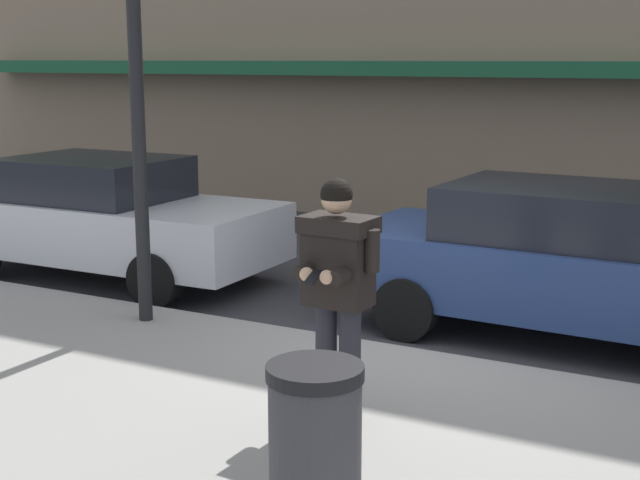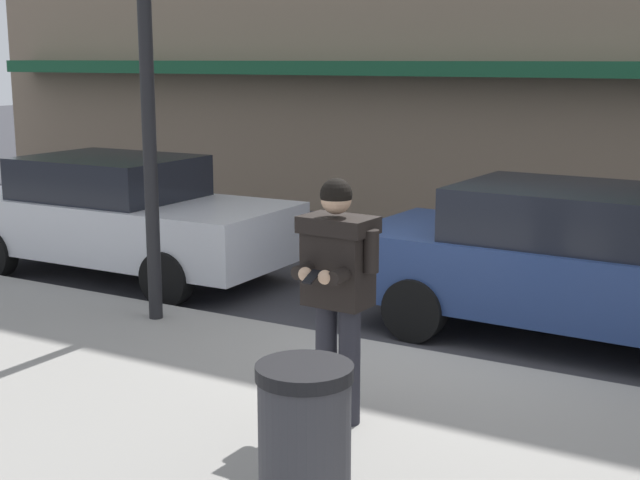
{
  "view_description": "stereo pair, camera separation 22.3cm",
  "coord_description": "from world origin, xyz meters",
  "px_view_note": "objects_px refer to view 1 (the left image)",
  "views": [
    {
      "loc": [
        2.86,
        -7.54,
        2.77
      ],
      "look_at": [
        -0.08,
        -2.04,
        1.49
      ],
      "focal_mm": 50.0,
      "sensor_mm": 36.0,
      "label": 1
    },
    {
      "loc": [
        3.05,
        -7.44,
        2.77
      ],
      "look_at": [
        -0.08,
        -2.04,
        1.49
      ],
      "focal_mm": 50.0,
      "sensor_mm": 36.0,
      "label": 2
    }
  ],
  "objects_px": {
    "man_texting_on_phone": "(338,274)",
    "trash_bin": "(315,448)",
    "street_lamp_post": "(134,18)",
    "parked_sedan_near": "(104,217)",
    "parked_sedan_mid": "(568,261)"
  },
  "relations": [
    {
      "from": "parked_sedan_mid",
      "to": "trash_bin",
      "type": "height_order",
      "value": "parked_sedan_mid"
    },
    {
      "from": "parked_sedan_near",
      "to": "street_lamp_post",
      "type": "height_order",
      "value": "street_lamp_post"
    },
    {
      "from": "trash_bin",
      "to": "parked_sedan_mid",
      "type": "bearing_deg",
      "value": 86.12
    },
    {
      "from": "street_lamp_post",
      "to": "trash_bin",
      "type": "relative_size",
      "value": 4.98
    },
    {
      "from": "street_lamp_post",
      "to": "man_texting_on_phone",
      "type": "bearing_deg",
      "value": -25.43
    },
    {
      "from": "street_lamp_post",
      "to": "trash_bin",
      "type": "distance_m",
      "value": 5.15
    },
    {
      "from": "man_texting_on_phone",
      "to": "parked_sedan_mid",
      "type": "bearing_deg",
      "value": 74.15
    },
    {
      "from": "man_texting_on_phone",
      "to": "trash_bin",
      "type": "bearing_deg",
      "value": -67.49
    },
    {
      "from": "parked_sedan_mid",
      "to": "street_lamp_post",
      "type": "distance_m",
      "value": 4.85
    },
    {
      "from": "parked_sedan_near",
      "to": "man_texting_on_phone",
      "type": "relative_size",
      "value": 2.51
    },
    {
      "from": "parked_sedan_near",
      "to": "trash_bin",
      "type": "distance_m",
      "value": 7.04
    },
    {
      "from": "parked_sedan_near",
      "to": "trash_bin",
      "type": "relative_size",
      "value": 4.62
    },
    {
      "from": "man_texting_on_phone",
      "to": "street_lamp_post",
      "type": "bearing_deg",
      "value": 154.57
    },
    {
      "from": "trash_bin",
      "to": "street_lamp_post",
      "type": "bearing_deg",
      "value": 141.07
    },
    {
      "from": "parked_sedan_near",
      "to": "trash_bin",
      "type": "bearing_deg",
      "value": -39.17
    }
  ]
}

